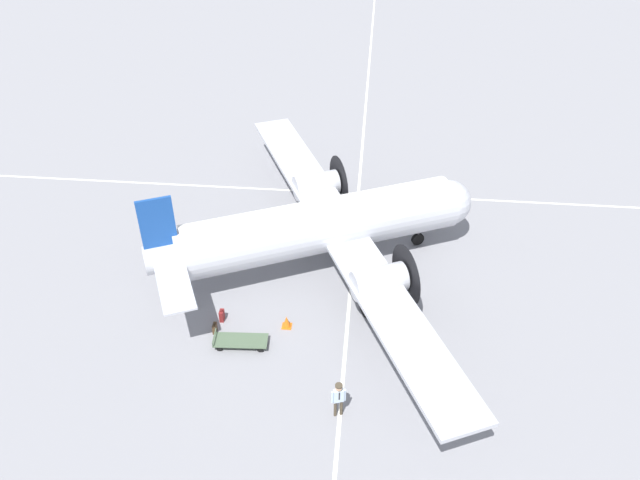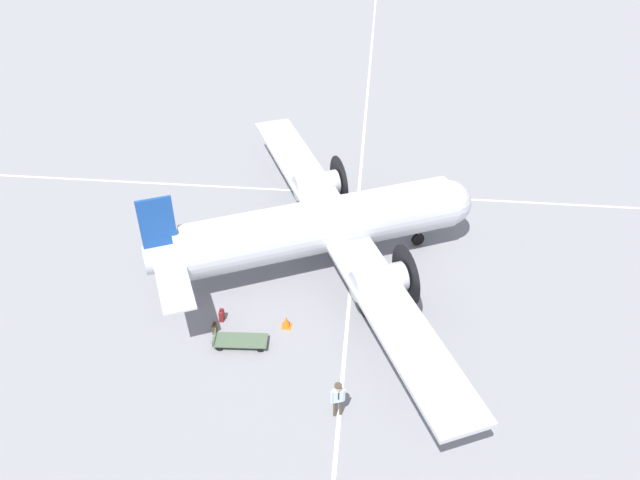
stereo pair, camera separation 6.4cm
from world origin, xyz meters
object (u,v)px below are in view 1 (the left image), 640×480
(suitcase_upright_spare, at_px, (215,328))
(traffic_cone, at_px, (287,322))
(crew_foreground, at_px, (339,396))
(suitcase_near_door, at_px, (222,315))
(airliner_main, at_px, (328,224))
(baggage_cart, at_px, (240,341))

(suitcase_upright_spare, bearing_deg, traffic_cone, -78.22)
(crew_foreground, bearing_deg, suitcase_upright_spare, -53.22)
(crew_foreground, height_order, traffic_cone, crew_foreground)
(crew_foreground, relative_size, suitcase_near_door, 2.89)
(airliner_main, xyz_separation_m, suitcase_upright_spare, (-5.43, 4.66, -2.24))
(crew_foreground, xyz_separation_m, baggage_cart, (3.34, 4.57, -0.83))
(airliner_main, height_order, suitcase_upright_spare, airliner_main)
(crew_foreground, bearing_deg, traffic_cone, -78.95)
(suitcase_near_door, bearing_deg, crew_foreground, -130.21)
(suitcase_near_door, relative_size, baggage_cart, 0.25)
(airliner_main, height_order, crew_foreground, airliner_main)
(suitcase_upright_spare, bearing_deg, baggage_cart, -118.08)
(suitcase_near_door, height_order, traffic_cone, suitcase_near_door)
(airliner_main, distance_m, traffic_cone, 5.45)
(baggage_cart, bearing_deg, crew_foreground, -39.46)
(suitcase_upright_spare, relative_size, traffic_cone, 0.86)
(baggage_cart, xyz_separation_m, traffic_cone, (1.37, -1.88, 0.00))
(suitcase_near_door, relative_size, traffic_cone, 1.02)
(airliner_main, distance_m, suitcase_upright_spare, 7.50)
(airliner_main, distance_m, crew_foreground, 9.65)
(suitcase_near_door, relative_size, suitcase_upright_spare, 1.18)
(airliner_main, xyz_separation_m, crew_foreground, (-9.47, -1.22, -1.38))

